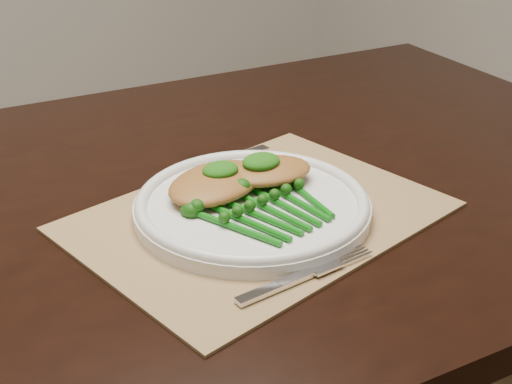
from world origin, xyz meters
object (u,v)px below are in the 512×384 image
placemat (259,216)px  chicken_fillet_left (215,183)px  dinner_plate (252,205)px  broccolini_bundle (273,211)px

placemat → chicken_fillet_left: chicken_fillet_left is taller
placemat → dinner_plate: 0.02m
placemat → dinner_plate: size_ratio=1.48×
chicken_fillet_left → broccolini_bundle: (0.03, -0.09, -0.01)m
chicken_fillet_left → dinner_plate: bearing=-81.4°
dinner_plate → broccolini_bundle: broccolini_bundle is taller
broccolini_bundle → dinner_plate: bearing=85.8°
dinner_plate → chicken_fillet_left: bearing=118.5°
placemat → broccolini_bundle: bearing=-102.5°
chicken_fillet_left → broccolini_bundle: chicken_fillet_left is taller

